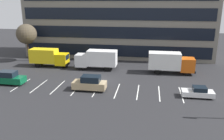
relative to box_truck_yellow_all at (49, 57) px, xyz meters
The scene contains 10 objects.
ground_plane 13.00m from the box_truck_yellow_all, 29.08° to the right, with size 120.00×120.00×0.00m, color #262628.
office_building 17.09m from the box_truck_yellow_all, 46.10° to the left, with size 38.92×10.28×14.40m.
lot_markings 15.15m from the box_truck_yellow_all, 41.57° to the right, with size 22.54×5.40×0.01m.
box_truck_yellow_all is the anchor object (origin of this frame).
box_truck_orange 21.61m from the box_truck_yellow_all, ahead, with size 7.52×2.49×3.49m.
box_truck_white 9.13m from the box_truck_yellow_all, ahead, with size 7.34×2.43×3.40m.
sedan_white 26.55m from the box_truck_yellow_all, 23.33° to the right, with size 3.89×1.63×1.39m.
suv_forest 10.10m from the box_truck_yellow_all, 99.75° to the right, with size 4.31×1.83×1.95m.
suv_tan 14.69m from the box_truck_yellow_all, 44.80° to the right, with size 4.49×1.90×2.03m.
bare_tree 7.52m from the box_truck_yellow_all, 150.20° to the left, with size 3.93×3.93×7.36m.
Camera 1 is at (6.85, -32.69, 11.62)m, focal length 37.31 mm.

